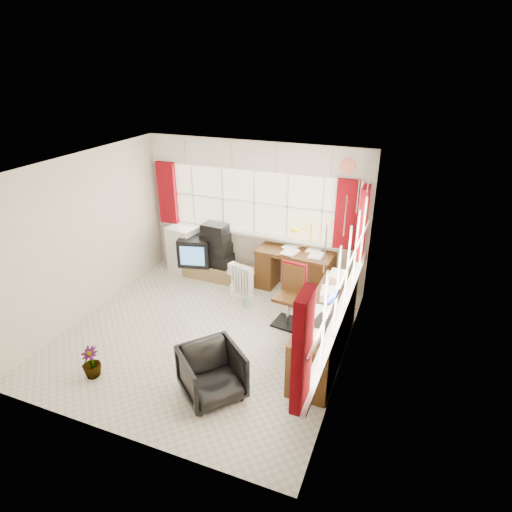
{
  "coord_description": "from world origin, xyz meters",
  "views": [
    {
      "loc": [
        2.62,
        -4.61,
        3.74
      ],
      "look_at": [
        0.59,
        0.55,
        1.15
      ],
      "focal_mm": 30.0,
      "sensor_mm": 36.0,
      "label": 1
    }
  ],
  "objects": [
    {
      "name": "radiator",
      "position": [
        0.09,
        1.19,
        0.24
      ],
      "size": [
        0.43,
        0.26,
        0.6
      ],
      "color": "white",
      "rests_on": "ground"
    },
    {
      "name": "tv_bench",
      "position": [
        -0.55,
        1.72,
        0.12
      ],
      "size": [
        1.4,
        0.5,
        0.25
      ],
      "primitive_type": "cube",
      "color": "olive",
      "rests_on": "ground"
    },
    {
      "name": "window_right",
      "position": [
        1.94,
        0.0,
        0.95
      ],
      "size": [
        0.12,
        3.7,
        3.6
      ],
      "color": "#F2E8BF",
      "rests_on": "room_walls"
    },
    {
      "name": "file_tray",
      "position": [
        1.82,
        -0.3,
        0.81
      ],
      "size": [
        0.31,
        0.38,
        0.11
      ],
      "primitive_type": "cube",
      "rotation": [
        0.0,
        0.0,
        -0.15
      ],
      "color": "black",
      "rests_on": "credenza"
    },
    {
      "name": "desk_lamp",
      "position": [
        1.03,
        1.97,
        1.07
      ],
      "size": [
        0.17,
        0.14,
        0.47
      ],
      "color": "#F3EE0A",
      "rests_on": "desk"
    },
    {
      "name": "flower_vase",
      "position": [
        -0.93,
        -1.33,
        0.21
      ],
      "size": [
        0.26,
        0.26,
        0.43
      ],
      "primitive_type": "imported",
      "rotation": [
        0.0,
        0.0,
        -0.09
      ],
      "color": "black",
      "rests_on": "ground"
    },
    {
      "name": "credenza",
      "position": [
        1.73,
        0.2,
        0.39
      ],
      "size": [
        0.5,
        2.0,
        0.85
      ],
      "color": "#573014",
      "rests_on": "ground"
    },
    {
      "name": "office_chair",
      "position": [
        0.66,
        -1.06,
        0.32
      ],
      "size": [
        0.97,
        0.97,
        0.64
      ],
      "primitive_type": "imported",
      "rotation": [
        0.0,
        0.0,
        0.86
      ],
      "color": "black",
      "rests_on": "ground"
    },
    {
      "name": "task_chair",
      "position": [
        1.06,
        0.82,
        0.51
      ],
      "size": [
        0.45,
        0.47,
        0.96
      ],
      "color": "black",
      "rests_on": "ground"
    },
    {
      "name": "curtains",
      "position": [
        0.92,
        0.93,
        1.46
      ],
      "size": [
        3.83,
        3.83,
        1.15
      ],
      "color": "maroon",
      "rests_on": "room_walls"
    },
    {
      "name": "overhead_cabinets",
      "position": [
        0.98,
        0.98,
        2.25
      ],
      "size": [
        3.98,
        3.98,
        0.48
      ],
      "color": "beige",
      "rests_on": "room_walls"
    },
    {
      "name": "spray_bottle_b",
      "position": [
        0.25,
        0.97,
        0.09
      ],
      "size": [
        0.12,
        0.12,
        0.18
      ],
      "primitive_type": "imported",
      "rotation": [
        0.0,
        0.0,
        -0.76
      ],
      "color": "#7EBCAC",
      "rests_on": "ground"
    },
    {
      "name": "mini_fridge",
      "position": [
        -1.34,
        1.8,
        0.44
      ],
      "size": [
        0.61,
        0.62,
        0.88
      ],
      "color": "white",
      "rests_on": "ground"
    },
    {
      "name": "spray_bottle_a",
      "position": [
        -0.09,
        1.18,
        0.15
      ],
      "size": [
        0.16,
        0.16,
        0.3
      ],
      "primitive_type": "imported",
      "rotation": [
        0.0,
        0.0,
        0.46
      ],
      "color": "white",
      "rests_on": "ground"
    },
    {
      "name": "window_back",
      "position": [
        0.0,
        1.94,
        0.95
      ],
      "size": [
        3.7,
        0.12,
        3.6
      ],
      "color": "#F2E8BF",
      "rests_on": "room_walls"
    },
    {
      "name": "ground",
      "position": [
        0.0,
        0.0,
        0.0
      ],
      "size": [
        4.0,
        4.0,
        0.0
      ],
      "primitive_type": "plane",
      "color": "beige",
      "rests_on": "ground"
    },
    {
      "name": "room_walls",
      "position": [
        0.0,
        0.0,
        1.5
      ],
      "size": [
        4.0,
        4.0,
        4.0
      ],
      "color": "beige",
      "rests_on": "ground"
    },
    {
      "name": "hifi_stack",
      "position": [
        -0.66,
        1.74,
        0.61
      ],
      "size": [
        0.61,
        0.41,
        0.8
      ],
      "color": "black",
      "rests_on": "tv_bench"
    },
    {
      "name": "crt_tv",
      "position": [
        -1.03,
        1.66,
        0.51
      ],
      "size": [
        0.68,
        0.65,
        0.52
      ],
      "color": "black",
      "rests_on": "tv_bench"
    },
    {
      "name": "desk",
      "position": [
        0.83,
        1.8,
        0.42
      ],
      "size": [
        1.34,
        0.73,
        0.78
      ],
      "color": "#573014",
      "rests_on": "ground"
    }
  ]
}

